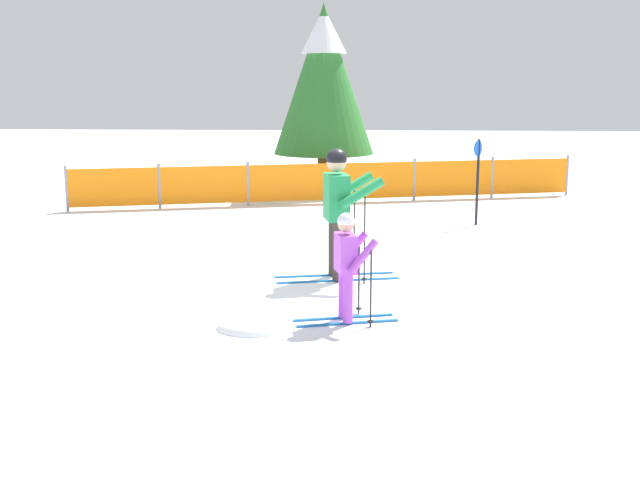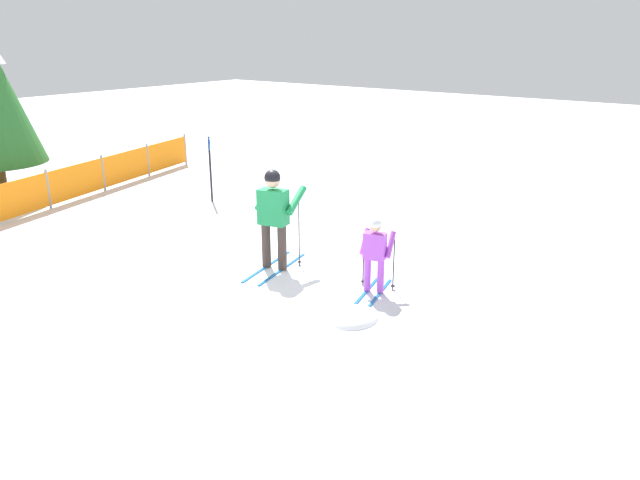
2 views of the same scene
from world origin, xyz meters
TOP-DOWN VIEW (x-y plane):
  - ground_plane at (0.00, 0.00)m, footprint 60.00×60.00m
  - skier_adult at (0.10, -0.23)m, footprint 1.64×0.82m
  - skier_child at (0.24, -2.11)m, footprint 1.14×0.59m
  - safety_fence at (-0.16, 6.24)m, footprint 10.42×2.73m
  - conifer_far at (-0.42, 7.84)m, footprint 2.26×2.26m
  - trail_marker at (2.47, 3.79)m, footprint 0.18×0.24m
  - snow_mound at (-0.74, -2.40)m, footprint 0.77×0.65m

SIDE VIEW (x-z plane):
  - ground_plane at x=0.00m, z-range 0.00..0.00m
  - snow_mound at x=-0.74m, z-range -0.15..0.15m
  - safety_fence at x=-0.16m, z-range 0.00..0.90m
  - skier_child at x=0.24m, z-range 0.10..1.29m
  - trail_marker at x=2.47m, z-range 0.18..1.70m
  - skier_adult at x=0.10m, z-range 0.17..1.87m
  - conifer_far at x=-0.42m, z-range 0.50..4.70m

